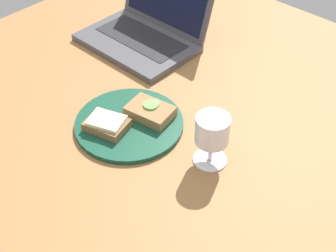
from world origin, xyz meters
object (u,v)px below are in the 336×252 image
(plate, at_px, (129,124))
(sandwich_with_cucumber, at_px, (150,111))
(laptop, at_px, (146,27))
(sandwich_with_cheese, at_px, (107,124))
(wine_glass, at_px, (212,132))

(plate, distance_m, sandwich_with_cucumber, 0.06)
(laptop, bearing_deg, sandwich_with_cucumber, -43.82)
(sandwich_with_cucumber, bearing_deg, sandwich_with_cheese, -113.10)
(wine_glass, distance_m, laptop, 0.52)
(sandwich_with_cucumber, relative_size, laptop, 0.36)
(wine_glass, bearing_deg, plate, -168.77)
(sandwich_with_cucumber, height_order, laptop, laptop)
(plate, height_order, sandwich_with_cucumber, sandwich_with_cucumber)
(wine_glass, bearing_deg, laptop, 150.31)
(plate, relative_size, sandwich_with_cucumber, 2.18)
(sandwich_with_cucumber, xyz_separation_m, wine_glass, (0.19, -0.01, 0.06))
(sandwich_with_cucumber, distance_m, laptop, 0.36)
(plate, distance_m, laptop, 0.38)
(laptop, bearing_deg, plate, -51.50)
(sandwich_with_cucumber, xyz_separation_m, laptop, (-0.26, 0.25, 0.02))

